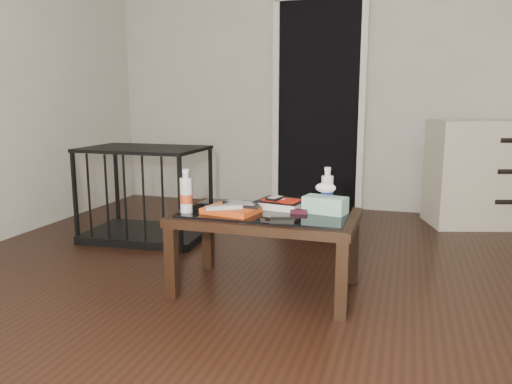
{
  "coord_description": "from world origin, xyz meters",
  "views": [
    {
      "loc": [
        0.45,
        -2.41,
        1.08
      ],
      "look_at": [
        -0.37,
        0.28,
        0.55
      ],
      "focal_mm": 35.0,
      "sensor_mm": 36.0,
      "label": 1
    }
  ],
  "objects_px": {
    "water_bottle_left": "(186,191)",
    "pet_crate": "(146,209)",
    "dresser": "(503,173)",
    "water_bottle_right": "(327,188)",
    "tissue_box": "(325,205)",
    "textbook": "(281,204)",
    "coffee_table": "(266,222)"
  },
  "relations": [
    {
      "from": "dresser",
      "to": "textbook",
      "type": "bearing_deg",
      "value": -143.23
    },
    {
      "from": "coffee_table",
      "to": "pet_crate",
      "type": "relative_size",
      "value": 1.07
    },
    {
      "from": "pet_crate",
      "to": "dresser",
      "type": "bearing_deg",
      "value": 21.33
    },
    {
      "from": "dresser",
      "to": "water_bottle_left",
      "type": "relative_size",
      "value": 5.43
    },
    {
      "from": "pet_crate",
      "to": "water_bottle_left",
      "type": "relative_size",
      "value": 3.94
    },
    {
      "from": "pet_crate",
      "to": "textbook",
      "type": "xyz_separation_m",
      "value": [
        1.25,
        -0.66,
        0.25
      ]
    },
    {
      "from": "coffee_table",
      "to": "water_bottle_right",
      "type": "bearing_deg",
      "value": 25.91
    },
    {
      "from": "dresser",
      "to": "tissue_box",
      "type": "distance_m",
      "value": 2.32
    },
    {
      "from": "water_bottle_right",
      "to": "tissue_box",
      "type": "distance_m",
      "value": 0.12
    },
    {
      "from": "textbook",
      "to": "coffee_table",
      "type": "bearing_deg",
      "value": -108.49
    },
    {
      "from": "coffee_table",
      "to": "textbook",
      "type": "relative_size",
      "value": 4.0
    },
    {
      "from": "textbook",
      "to": "water_bottle_left",
      "type": "bearing_deg",
      "value": -141.09
    },
    {
      "from": "coffee_table",
      "to": "textbook",
      "type": "bearing_deg",
      "value": 61.12
    },
    {
      "from": "textbook",
      "to": "water_bottle_right",
      "type": "bearing_deg",
      "value": 21.13
    },
    {
      "from": "pet_crate",
      "to": "tissue_box",
      "type": "height_order",
      "value": "pet_crate"
    },
    {
      "from": "dresser",
      "to": "pet_crate",
      "type": "bearing_deg",
      "value": -170.97
    },
    {
      "from": "coffee_table",
      "to": "tissue_box",
      "type": "height_order",
      "value": "tissue_box"
    },
    {
      "from": "textbook",
      "to": "dresser",
      "type": "bearing_deg",
      "value": 63.28
    },
    {
      "from": "coffee_table",
      "to": "pet_crate",
      "type": "bearing_deg",
      "value": 147.17
    },
    {
      "from": "water_bottle_left",
      "to": "pet_crate",
      "type": "bearing_deg",
      "value": 130.12
    },
    {
      "from": "dresser",
      "to": "water_bottle_right",
      "type": "distance_m",
      "value": 2.24
    },
    {
      "from": "dresser",
      "to": "pet_crate",
      "type": "height_order",
      "value": "dresser"
    },
    {
      "from": "water_bottle_right",
      "to": "tissue_box",
      "type": "bearing_deg",
      "value": -86.24
    },
    {
      "from": "dresser",
      "to": "water_bottle_right",
      "type": "xyz_separation_m",
      "value": [
        -1.21,
        -1.89,
        0.13
      ]
    },
    {
      "from": "textbook",
      "to": "water_bottle_right",
      "type": "relative_size",
      "value": 1.05
    },
    {
      "from": "coffee_table",
      "to": "dresser",
      "type": "height_order",
      "value": "dresser"
    },
    {
      "from": "coffee_table",
      "to": "water_bottle_left",
      "type": "bearing_deg",
      "value": -159.79
    },
    {
      "from": "textbook",
      "to": "water_bottle_left",
      "type": "xyz_separation_m",
      "value": [
        -0.47,
        -0.26,
        0.1
      ]
    },
    {
      "from": "coffee_table",
      "to": "dresser",
      "type": "xyz_separation_m",
      "value": [
        1.52,
        2.04,
        0.05
      ]
    },
    {
      "from": "water_bottle_left",
      "to": "tissue_box",
      "type": "relative_size",
      "value": 1.03
    },
    {
      "from": "textbook",
      "to": "water_bottle_left",
      "type": "relative_size",
      "value": 1.05
    },
    {
      "from": "coffee_table",
      "to": "tissue_box",
      "type": "distance_m",
      "value": 0.34
    }
  ]
}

